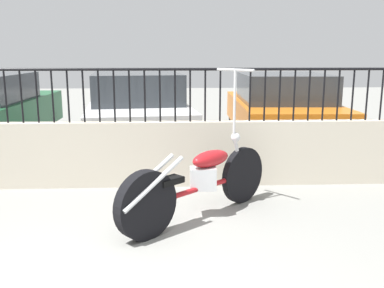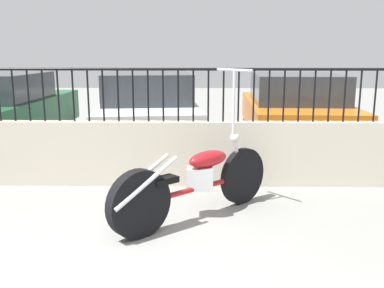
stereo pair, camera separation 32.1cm
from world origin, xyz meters
TOP-DOWN VIEW (x-y plane):
  - low_wall at (0.00, 3.13)m, footprint 9.48×0.18m
  - fence_railing at (-0.00, 3.13)m, footprint 9.48×0.04m
  - motorcycle_red at (0.86, 1.85)m, footprint 1.67×1.52m
  - car_white at (-0.02, 5.71)m, footprint 2.24×4.56m
  - car_orange at (2.89, 6.12)m, footprint 2.01×4.24m

SIDE VIEW (x-z plane):
  - motorcycle_red at x=0.86m, z-range -0.39..1.21m
  - low_wall at x=0.00m, z-range 0.00..0.87m
  - car_orange at x=2.89m, z-range 0.00..1.36m
  - car_white at x=-0.02m, z-range 0.00..1.41m
  - fence_railing at x=0.00m, z-range 1.00..1.70m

